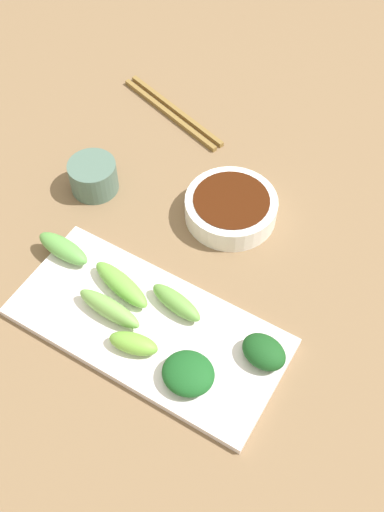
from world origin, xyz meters
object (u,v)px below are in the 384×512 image
Objects in this scene: sauce_bowl at (231,207)px; serving_plate at (148,327)px; tea_cup at (93,176)px; chopsticks at (172,112)px.

sauce_bowl is 0.22m from serving_plate.
sauce_bowl is at bearing 105.44° from tea_cup.
tea_cup is at bearing -128.74° from serving_plate.
sauce_bowl is 0.60× the size of chopsticks.
sauce_bowl is 0.24m from chopsticks.
serving_plate is (0.22, 0.00, -0.01)m from sauce_bowl.
sauce_bowl is 0.38× the size of serving_plate.
chopsticks is 0.21m from tea_cup.
chopsticks is (-0.37, -0.19, -0.00)m from serving_plate.
chopsticks is 3.13× the size of tea_cup.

